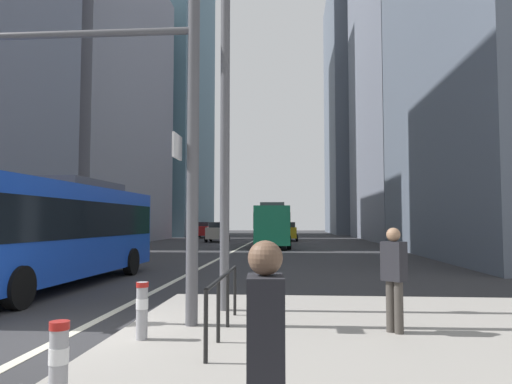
{
  "coord_description": "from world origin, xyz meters",
  "views": [
    {
      "loc": [
        3.94,
        -8.13,
        2.0
      ],
      "look_at": [
        1.05,
        30.21,
        4.4
      ],
      "focal_mm": 33.35,
      "sensor_mm": 36.0,
      "label": 1
    }
  ],
  "objects": [
    {
      "name": "bollard_right",
      "position": [
        1.57,
        -0.68,
        0.65
      ],
      "size": [
        0.2,
        0.2,
        0.9
      ],
      "color": "#99999E",
      "rests_on": "median_island"
    },
    {
      "name": "city_bus_blue_oncoming",
      "position": [
        -3.38,
        5.95,
        1.84
      ],
      "size": [
        2.91,
        11.11,
        3.4
      ],
      "color": "blue",
      "rests_on": "ground"
    },
    {
      "name": "lane_centre_line",
      "position": [
        0.0,
        30.0,
        0.01
      ],
      "size": [
        0.2,
        80.0,
        0.01
      ],
      "primitive_type": "cube",
      "color": "beige",
      "rests_on": "ground"
    },
    {
      "name": "car_oncoming_mid",
      "position": [
        -3.4,
        38.68,
        0.99
      ],
      "size": [
        2.05,
        4.09,
        1.94
      ],
      "color": "#B2A899",
      "rests_on": "ground"
    },
    {
      "name": "median_island",
      "position": [
        5.5,
        -1.0,
        0.07
      ],
      "size": [
        9.0,
        10.0,
        0.15
      ],
      "primitive_type": "cube",
      "color": "gray",
      "rests_on": "ground"
    },
    {
      "name": "pedestrian_waiting",
      "position": [
        5.65,
        0.08,
        1.13
      ],
      "size": [
        0.44,
        0.44,
        1.75
      ],
      "color": "#423D38",
      "rests_on": "median_island"
    },
    {
      "name": "pedestrian_railing",
      "position": [
        2.8,
        -0.24,
        0.84
      ],
      "size": [
        0.06,
        3.27,
        0.98
      ],
      "color": "black",
      "rests_on": "median_island"
    },
    {
      "name": "city_bus_red_receding",
      "position": [
        2.43,
        29.82,
        1.84
      ],
      "size": [
        2.92,
        11.6,
        3.4
      ],
      "color": "#198456",
      "rests_on": "ground"
    },
    {
      "name": "office_tower_left_mid",
      "position": [
        -16.0,
        35.99,
        14.08
      ],
      "size": [
        11.37,
        23.28,
        28.17
      ],
      "primitive_type": "cube",
      "color": "gray",
      "rests_on": "ground"
    },
    {
      "name": "office_tower_right_far",
      "position": [
        17.0,
        74.26,
        21.5
      ],
      "size": [
        13.09,
        23.93,
        43.01
      ],
      "primitive_type": "cube",
      "color": "slate",
      "rests_on": "ground"
    },
    {
      "name": "car_receding_far",
      "position": [
        3.52,
        41.44,
        0.99
      ],
      "size": [
        2.04,
        4.4,
        1.94
      ],
      "color": "gold",
      "rests_on": "ground"
    },
    {
      "name": "traffic_signal_gantry",
      "position": [
        0.13,
        0.37,
        4.11
      ],
      "size": [
        6.04,
        0.65,
        6.0
      ],
      "color": "#515156",
      "rests_on": "median_island"
    },
    {
      "name": "car_receding_near",
      "position": [
        2.68,
        51.59,
        0.99
      ],
      "size": [
        2.22,
        4.64,
        1.94
      ],
      "color": "silver",
      "rests_on": "ground"
    },
    {
      "name": "bollard_left",
      "position": [
        1.65,
        -3.53,
        0.64
      ],
      "size": [
        0.2,
        0.2,
        0.87
      ],
      "color": "#99999E",
      "rests_on": "median_island"
    },
    {
      "name": "office_tower_left_far",
      "position": [
        -16.0,
        62.05,
        24.87
      ],
      "size": [
        13.04,
        22.74,
        49.74
      ],
      "primitive_type": "cube",
      "color": "slate",
      "rests_on": "ground"
    },
    {
      "name": "ground_plane",
      "position": [
        0.0,
        20.0,
        0.0
      ],
      "size": [
        160.0,
        160.0,
        0.0
      ],
      "primitive_type": "plane",
      "color": "#303033"
    },
    {
      "name": "office_tower_right_mid",
      "position": [
        17.0,
        45.76,
        24.91
      ],
      "size": [
        10.14,
        24.24,
        49.82
      ],
      "primitive_type": "cube",
      "color": "slate",
      "rests_on": "ground"
    },
    {
      "name": "pedestrian_walking",
      "position": [
        3.76,
        -4.97,
        1.11
      ],
      "size": [
        0.27,
        0.4,
        1.73
      ],
      "color": "black",
      "rests_on": "median_island"
    },
    {
      "name": "car_oncoming_far",
      "position": [
        -6.88,
        50.04,
        0.99
      ],
      "size": [
        2.11,
        4.61,
        1.94
      ],
      "color": "maroon",
      "rests_on": "ground"
    },
    {
      "name": "street_lamp_post",
      "position": [
        2.52,
        1.87,
        5.28
      ],
      "size": [
        5.5,
        0.32,
        8.0
      ],
      "color": "#56565B",
      "rests_on": "median_island"
    }
  ]
}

